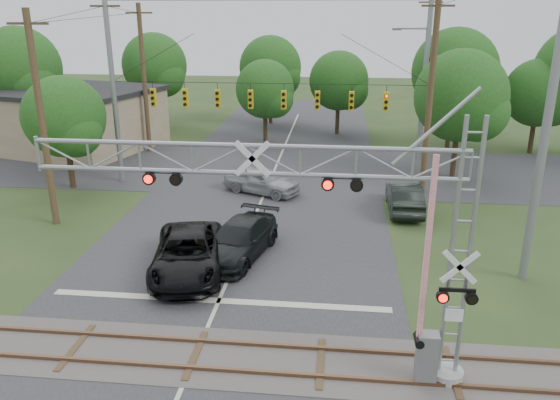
# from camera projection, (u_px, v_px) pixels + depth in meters

# --- Properties ---
(ground) EXTENTS (160.00, 160.00, 0.00)m
(ground) POSITION_uv_depth(u_px,v_px,m) (178.00, 398.00, 15.55)
(ground) COLOR #283B1B
(ground) RESTS_ON ground
(road_main) EXTENTS (14.00, 90.00, 0.02)m
(road_main) POSITION_uv_depth(u_px,v_px,m) (240.00, 252.00, 24.94)
(road_main) COLOR #29292C
(road_main) RESTS_ON ground
(road_cross) EXTENTS (90.00, 12.00, 0.02)m
(road_cross) POSITION_uv_depth(u_px,v_px,m) (275.00, 169.00, 38.08)
(road_cross) COLOR #29292C
(road_cross) RESTS_ON ground
(railroad_track) EXTENTS (90.00, 3.20, 0.17)m
(railroad_track) POSITION_uv_depth(u_px,v_px,m) (195.00, 355.00, 17.42)
(railroad_track) COLOR #4B4441
(railroad_track) RESTS_ON ground
(crossing_gantry) EXTENTS (12.47, 1.02, 7.95)m
(crossing_gantry) POSITION_uv_depth(u_px,v_px,m) (329.00, 221.00, 15.04)
(crossing_gantry) COLOR gray
(crossing_gantry) RESTS_ON ground
(traffic_signal_span) EXTENTS (19.34, 0.36, 11.50)m
(traffic_signal_span) POSITION_uv_depth(u_px,v_px,m) (281.00, 95.00, 32.38)
(traffic_signal_span) COLOR gray
(traffic_signal_span) RESTS_ON ground
(pickup_black) EXTENTS (3.85, 6.48, 1.69)m
(pickup_black) POSITION_uv_depth(u_px,v_px,m) (188.00, 254.00, 22.78)
(pickup_black) COLOR black
(pickup_black) RESTS_ON ground
(car_dark) EXTENTS (3.47, 5.87, 1.60)m
(car_dark) POSITION_uv_depth(u_px,v_px,m) (239.00, 240.00, 24.26)
(car_dark) COLOR black
(car_dark) RESTS_ON ground
(sedan_silver) EXTENTS (5.09, 3.66, 1.61)m
(sedan_silver) POSITION_uv_depth(u_px,v_px,m) (262.00, 180.00, 32.80)
(sedan_silver) COLOR gray
(sedan_silver) RESTS_ON ground
(suv_dark) EXTENTS (1.70, 4.87, 1.61)m
(suv_dark) POSITION_uv_depth(u_px,v_px,m) (404.00, 197.00, 29.83)
(suv_dark) COLOR black
(suv_dark) RESTS_ON ground
(commercial_building) EXTENTS (22.02, 15.13, 4.69)m
(commercial_building) POSITION_uv_depth(u_px,v_px,m) (33.00, 115.00, 44.66)
(commercial_building) COLOR #867959
(commercial_building) RESTS_ON ground
(streetlight) EXTENTS (2.53, 0.26, 9.48)m
(streetlight) POSITION_uv_depth(u_px,v_px,m) (420.00, 87.00, 39.00)
(streetlight) COLOR gray
(streetlight) RESTS_ON ground
(utility_poles) EXTENTS (24.45, 28.09, 12.77)m
(utility_poles) POSITION_uv_depth(u_px,v_px,m) (326.00, 84.00, 34.88)
(utility_poles) COLOR #422C1E
(utility_poles) RESTS_ON ground
(treeline) EXTENTS (54.88, 27.23, 9.62)m
(treeline) POSITION_uv_depth(u_px,v_px,m) (289.00, 76.00, 43.99)
(treeline) COLOR #342517
(treeline) RESTS_ON ground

